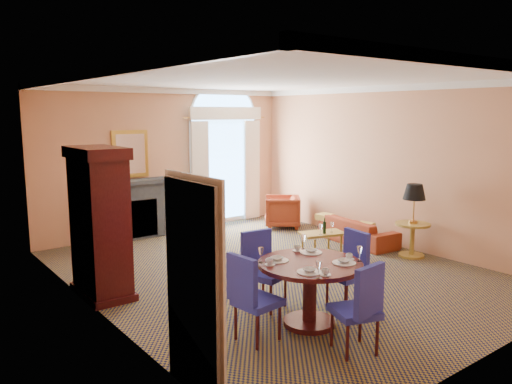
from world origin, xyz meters
TOP-DOWN VIEW (x-y plane):
  - ground at (0.00, 0.00)m, footprint 7.50×7.50m
  - room_envelope at (-0.03, 0.67)m, footprint 6.04×7.52m
  - armoire at (-2.72, 0.68)m, footprint 0.63×1.11m
  - dining_table at (-1.03, -1.95)m, footprint 1.31×1.31m
  - dining_chair_north at (-1.11, -1.08)m, footprint 0.59×0.59m
  - dining_chair_south at (-1.13, -2.88)m, footprint 0.60×0.60m
  - dining_chair_east at (-0.14, -1.84)m, footprint 0.53×0.52m
  - dining_chair_west at (-1.91, -1.88)m, footprint 0.53×0.52m
  - sofa at (2.55, 0.37)m, footprint 0.88×1.82m
  - armchair at (2.26, 2.44)m, footprint 1.13×1.13m
  - coffee_table at (1.40, 0.24)m, footprint 0.93×0.68m
  - side_table at (2.60, -0.90)m, footprint 0.64×0.64m

SIDE VIEW (x-z plane):
  - ground at x=0.00m, z-range 0.00..0.00m
  - sofa at x=2.55m, z-range 0.00..0.51m
  - armchair at x=2.26m, z-range 0.00..0.74m
  - coffee_table at x=1.40m, z-range 0.03..0.75m
  - dining_chair_north at x=-1.11m, z-range 0.07..1.13m
  - dining_chair_south at x=-1.13m, z-range 0.07..1.13m
  - dining_chair_east at x=-0.14m, z-range 0.07..1.13m
  - dining_chair_west at x=-1.91m, z-range 0.07..1.13m
  - dining_table at x=-1.03m, z-range 0.10..1.12m
  - side_table at x=2.60m, z-range 0.20..1.54m
  - armoire at x=-2.72m, z-range -0.04..2.15m
  - room_envelope at x=-0.03m, z-range 0.78..4.23m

